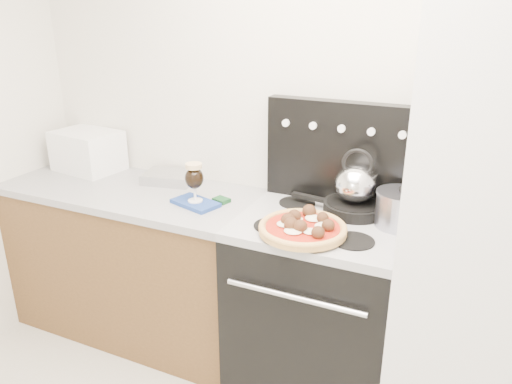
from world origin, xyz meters
The scene contains 16 objects.
room_shell centered at (0.00, 0.29, 1.25)m, with size 3.52×3.01×2.52m.
base_cabinet centered at (-1.02, 1.20, 0.43)m, with size 1.45×0.60×0.86m, color brown.
countertop centered at (-1.02, 1.20, 0.88)m, with size 1.48×0.63×0.04m, color #9E9EA2.
stove_body centered at (0.08, 1.18, 0.44)m, with size 0.76×0.65×0.88m, color black.
cooktop centered at (0.08, 1.18, 0.90)m, with size 0.76×0.65×0.04m, color #ADADB2.
backguard centered at (0.08, 1.45, 1.17)m, with size 0.76×0.08×0.50m, color black.
fridge centered at (0.78, 1.15, 0.95)m, with size 0.64×0.68×1.90m, color silver.
toaster_oven centered at (-1.45, 1.36, 1.02)m, with size 0.38×0.28×0.24m, color white.
foil_sheet centered at (-0.89, 1.37, 0.93)m, with size 0.28×0.20×0.06m, color silver.
oven_mitt centered at (-0.57, 1.14, 0.91)m, with size 0.24×0.14×0.02m, color navy.
beer_glass centered at (-0.57, 1.14, 1.02)m, with size 0.09×0.09×0.20m, color black, non-canonical shape.
pizza_pan centered at (0.04, 1.00, 0.93)m, with size 0.34×0.34×0.01m, color black.
pizza centered at (0.04, 1.00, 0.96)m, with size 0.38×0.38×0.05m, color #CA8442, non-canonical shape.
skillet centered at (0.19, 1.33, 0.95)m, with size 0.29×0.29×0.05m, color black.
tea_kettle centered at (0.19, 1.33, 1.08)m, with size 0.20×0.20×0.22m, color silver, non-canonical shape.
stock_pot centered at (0.40, 1.26, 1.00)m, with size 0.21×0.21×0.15m, color #A0A1B3.
Camera 1 is at (0.68, -0.84, 1.85)m, focal length 35.00 mm.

